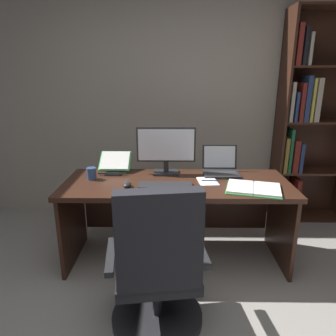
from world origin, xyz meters
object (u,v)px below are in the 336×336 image
at_px(monitor, 166,150).
at_px(pen, 210,181).
at_px(computer_mouse, 127,185).
at_px(laptop, 221,168).
at_px(reading_stand_with_book, 115,163).
at_px(bookshelf, 307,128).
at_px(notepad, 208,182).
at_px(office_chair, 158,273).
at_px(keyboard, 165,186).
at_px(open_binder, 254,188).
at_px(desk, 176,200).
at_px(coffee_mug, 91,173).

height_order(monitor, pen, monitor).
xyz_separation_m(computer_mouse, pen, (0.67, 0.12, -0.01)).
height_order(laptop, reading_stand_with_book, laptop).
distance_m(laptop, computer_mouse, 0.86).
relative_size(monitor, pen, 3.68).
distance_m(bookshelf, laptop, 1.21).
bearing_deg(notepad, office_chair, -115.28).
xyz_separation_m(office_chair, monitor, (0.03, 1.03, 0.51)).
relative_size(bookshelf, reading_stand_with_book, 7.87).
xyz_separation_m(reading_stand_with_book, notepad, (0.81, -0.29, -0.07)).
bearing_deg(bookshelf, laptop, -147.33).
bearing_deg(computer_mouse, laptop, 24.20).
bearing_deg(keyboard, office_chair, -92.62).
relative_size(computer_mouse, open_binder, 0.22).
bearing_deg(keyboard, open_binder, -4.21).
bearing_deg(reading_stand_with_book, pen, -18.90).
xyz_separation_m(office_chair, keyboard, (0.03, 0.68, 0.31)).
bearing_deg(laptop, monitor, -179.75).
relative_size(office_chair, laptop, 3.21).
bearing_deg(monitor, pen, -32.04).
xyz_separation_m(desk, pen, (0.28, -0.08, 0.20)).
bearing_deg(desk, reading_stand_with_book, 159.82).
xyz_separation_m(reading_stand_with_book, pen, (0.83, -0.29, -0.07)).
distance_m(keyboard, open_binder, 0.68).
bearing_deg(reading_stand_with_book, laptop, -3.25).
bearing_deg(reading_stand_with_book, coffee_mug, -125.09).
xyz_separation_m(monitor, laptop, (0.49, 0.00, -0.16)).
bearing_deg(coffee_mug, bookshelf, 21.00).
height_order(keyboard, pen, keyboard).
xyz_separation_m(desk, open_binder, (0.59, -0.25, 0.20)).
distance_m(desk, bookshelf, 1.68).
bearing_deg(computer_mouse, notepad, 10.65).
bearing_deg(desk, notepad, -17.45).
relative_size(computer_mouse, reading_stand_with_book, 0.37).
relative_size(reading_stand_with_book, open_binder, 0.59).
height_order(computer_mouse, reading_stand_with_book, reading_stand_with_book).
bearing_deg(laptop, computer_mouse, -155.80).
height_order(monitor, keyboard, monitor).
height_order(desk, coffee_mug, coffee_mug).
distance_m(desk, laptop, 0.49).
bearing_deg(open_binder, monitor, 164.10).
bearing_deg(open_binder, computer_mouse, -168.27).
distance_m(office_chair, coffee_mug, 1.10).
relative_size(monitor, keyboard, 1.23).
distance_m(open_binder, coffee_mug, 1.33).
xyz_separation_m(office_chair, laptop, (0.52, 1.03, 0.35)).
xyz_separation_m(bookshelf, pen, (-1.11, -0.87, -0.30)).
bearing_deg(office_chair, open_binder, 33.77).
bearing_deg(monitor, notepad, -33.50).
distance_m(bookshelf, reading_stand_with_book, 2.05).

